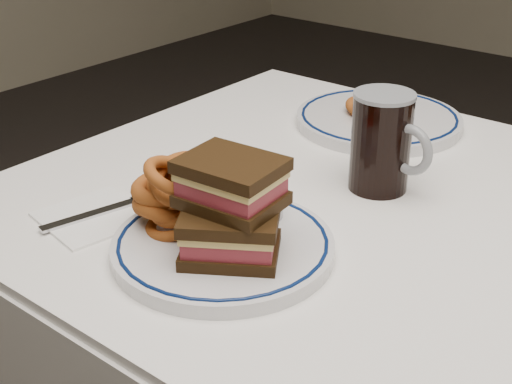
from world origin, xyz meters
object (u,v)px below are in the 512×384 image
Objects in this scene: main_plate at (223,246)px; beer_mug at (383,141)px; reuben_sandwich at (231,208)px; far_plate at (379,119)px.

beer_mug reaches higher than main_plate.
reuben_sandwich is 0.99× the size of beer_mug.
beer_mug is 0.50× the size of far_plate.
reuben_sandwich is at bearing -79.39° from far_plate.
far_plate is at bearing 120.35° from beer_mug.
beer_mug is at bearing -59.65° from far_plate.
beer_mug reaches higher than far_plate.
main_plate is 0.51m from far_plate.
reuben_sandwich is 0.49× the size of far_plate.
beer_mug is at bearing 83.56° from reuben_sandwich.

